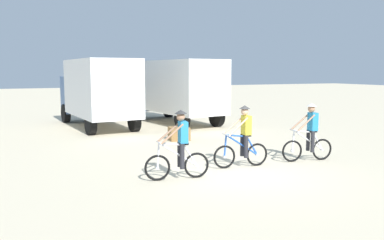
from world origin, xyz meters
name	(u,v)px	position (x,y,z in m)	size (l,w,h in m)	color
ground_plane	(240,174)	(0.00, 0.00, 0.00)	(120.00, 120.00, 0.00)	beige
box_truck_avon_van	(98,90)	(-1.64, 10.95, 1.87)	(2.91, 6.92, 3.35)	white
box_truck_white_box	(177,88)	(2.52, 10.81, 1.87)	(3.26, 7.01, 3.35)	white
cyclist_orange_shirt	(179,147)	(-1.73, 0.17, 0.85)	(1.72, 0.53, 1.82)	black
cyclist_cowboy_hat	(243,139)	(0.49, 0.67, 0.85)	(1.73, 0.52, 1.82)	black
cyclist_near_camera	(309,134)	(2.81, 0.52, 0.85)	(1.72, 0.54, 1.82)	black
supply_crate	(179,134)	(0.57, 5.77, 0.26)	(0.78, 0.75, 0.53)	olive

